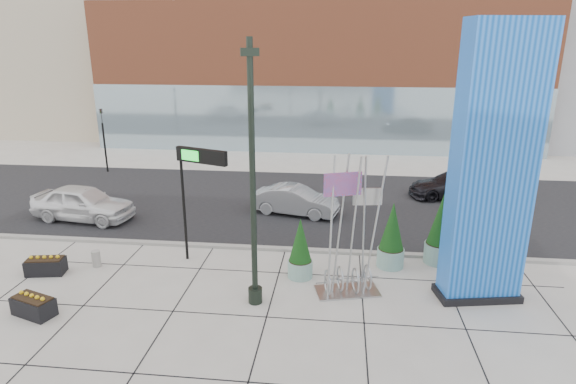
# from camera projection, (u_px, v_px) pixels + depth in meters

# --- Properties ---
(ground) EXTENTS (160.00, 160.00, 0.00)m
(ground) POSITION_uv_depth(u_px,v_px,m) (241.00, 299.00, 15.97)
(ground) COLOR #9E9991
(ground) RESTS_ON ground
(street_asphalt) EXTENTS (80.00, 12.00, 0.02)m
(street_asphalt) POSITION_uv_depth(u_px,v_px,m) (280.00, 203.00, 25.45)
(street_asphalt) COLOR black
(street_asphalt) RESTS_ON ground
(curb_edge) EXTENTS (80.00, 0.30, 0.12)m
(curb_edge) POSITION_uv_depth(u_px,v_px,m) (261.00, 248.00, 19.74)
(curb_edge) COLOR gray
(curb_edge) RESTS_ON ground
(tower_podium) EXTENTS (34.00, 10.00, 11.00)m
(tower_podium) POSITION_uv_depth(u_px,v_px,m) (317.00, 75.00, 39.80)
(tower_podium) COLOR #9E4C2D
(tower_podium) RESTS_ON ground
(tower_glass_front) EXTENTS (34.00, 0.60, 5.00)m
(tower_glass_front) POSITION_uv_depth(u_px,v_px,m) (313.00, 120.00, 36.15)
(tower_glass_front) COLOR #8CA5B2
(tower_glass_front) RESTS_ON ground
(blue_pylon) EXTENTS (2.83, 1.64, 8.85)m
(blue_pylon) POSITION_uv_depth(u_px,v_px,m) (492.00, 174.00, 14.83)
(blue_pylon) COLOR #0B4BB0
(blue_pylon) RESTS_ON ground
(lamp_post) EXTENTS (0.56, 0.46, 8.31)m
(lamp_post) POSITION_uv_depth(u_px,v_px,m) (253.00, 204.00, 14.75)
(lamp_post) COLOR black
(lamp_post) RESTS_ON ground
(public_art_sculpture) EXTENTS (2.31, 1.55, 4.81)m
(public_art_sculpture) POSITION_uv_depth(u_px,v_px,m) (349.00, 258.00, 16.04)
(public_art_sculpture) COLOR #A7A9AC
(public_art_sculpture) RESTS_ON ground
(concrete_bollard) EXTENTS (0.32, 0.32, 0.63)m
(concrete_bollard) POSITION_uv_depth(u_px,v_px,m) (96.00, 259.00, 18.20)
(concrete_bollard) COLOR gray
(concrete_bollard) RESTS_ON ground
(overhead_street_sign) EXTENTS (2.05, 0.93, 4.51)m
(overhead_street_sign) POSITION_uv_depth(u_px,v_px,m) (201.00, 164.00, 17.67)
(overhead_street_sign) COLOR black
(overhead_street_sign) RESTS_ON ground
(round_planter_east) EXTENTS (1.11, 1.11, 2.79)m
(round_planter_east) POSITION_uv_depth(u_px,v_px,m) (441.00, 230.00, 18.24)
(round_planter_east) COLOR #7DA99F
(round_planter_east) RESTS_ON ground
(round_planter_mid) EXTENTS (1.02, 1.02, 2.55)m
(round_planter_mid) POSITION_uv_depth(u_px,v_px,m) (392.00, 237.00, 17.94)
(round_planter_mid) COLOR #7DA99F
(round_planter_mid) RESTS_ON ground
(round_planter_west) EXTENTS (0.90, 0.90, 2.26)m
(round_planter_west) POSITION_uv_depth(u_px,v_px,m) (300.00, 250.00, 17.16)
(round_planter_west) COLOR #7DA99F
(round_planter_west) RESTS_ON ground
(box_planter_north) EXTENTS (1.42, 0.88, 0.73)m
(box_planter_north) POSITION_uv_depth(u_px,v_px,m) (46.00, 265.00, 17.61)
(box_planter_north) COLOR black
(box_planter_north) RESTS_ON ground
(box_planter_south) EXTENTS (1.48, 1.07, 0.74)m
(box_planter_south) POSITION_uv_depth(u_px,v_px,m) (33.00, 305.00, 14.95)
(box_planter_south) COLOR black
(box_planter_south) RESTS_ON ground
(car_white_west) EXTENTS (5.06, 2.57, 1.65)m
(car_white_west) POSITION_uv_depth(u_px,v_px,m) (83.00, 203.00, 22.82)
(car_white_west) COLOR white
(car_white_west) RESTS_ON ground
(car_silver_mid) EXTENTS (4.44, 2.42, 1.39)m
(car_silver_mid) POSITION_uv_depth(u_px,v_px,m) (295.00, 201.00, 23.59)
(car_silver_mid) COLOR #929499
(car_silver_mid) RESTS_ON ground
(car_dark_east) EXTENTS (5.02, 2.88, 1.37)m
(car_dark_east) POSITION_uv_depth(u_px,v_px,m) (453.00, 185.00, 26.17)
(car_dark_east) COLOR black
(car_dark_east) RESTS_ON ground
(traffic_signal) EXTENTS (0.15, 0.18, 4.10)m
(traffic_signal) POSITION_uv_depth(u_px,v_px,m) (104.00, 137.00, 30.77)
(traffic_signal) COLOR black
(traffic_signal) RESTS_ON ground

